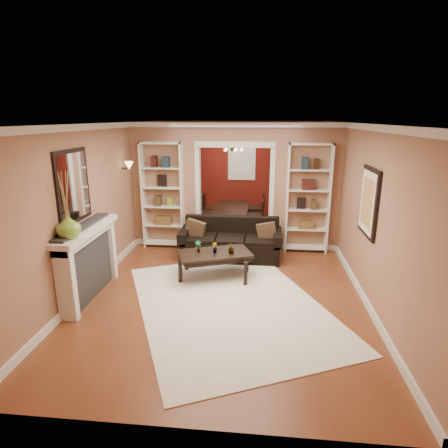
# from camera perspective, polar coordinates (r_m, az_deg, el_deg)

# --- Properties ---
(floor) EXTENTS (8.00, 8.00, 0.00)m
(floor) POSITION_cam_1_polar(r_m,az_deg,el_deg) (7.36, 0.86, -6.39)
(floor) COLOR brown
(floor) RESTS_ON ground
(ceiling) EXTENTS (8.00, 8.00, 0.00)m
(ceiling) POSITION_cam_1_polar(r_m,az_deg,el_deg) (6.80, 0.95, 15.14)
(ceiling) COLOR white
(ceiling) RESTS_ON ground
(wall_back) EXTENTS (8.00, 0.00, 8.00)m
(wall_back) POSITION_cam_1_polar(r_m,az_deg,el_deg) (10.89, 2.72, 8.31)
(wall_back) COLOR #A47257
(wall_back) RESTS_ON ground
(wall_front) EXTENTS (8.00, 0.00, 8.00)m
(wall_front) POSITION_cam_1_polar(r_m,az_deg,el_deg) (3.19, -5.38, -11.13)
(wall_front) COLOR #A47257
(wall_front) RESTS_ON ground
(wall_left) EXTENTS (0.00, 8.00, 8.00)m
(wall_left) POSITION_cam_1_polar(r_m,az_deg,el_deg) (7.49, -16.57, 4.15)
(wall_left) COLOR #A47257
(wall_left) RESTS_ON ground
(wall_right) EXTENTS (0.00, 8.00, 8.00)m
(wall_right) POSITION_cam_1_polar(r_m,az_deg,el_deg) (7.13, 19.25, 3.35)
(wall_right) COLOR #A47257
(wall_right) RESTS_ON ground
(partition_wall) EXTENTS (4.50, 0.15, 2.70)m
(partition_wall) POSITION_cam_1_polar(r_m,az_deg,el_deg) (8.13, 1.63, 5.70)
(partition_wall) COLOR #A47257
(partition_wall) RESTS_ON floor
(red_back_panel) EXTENTS (4.44, 0.04, 2.64)m
(red_back_panel) POSITION_cam_1_polar(r_m,az_deg,el_deg) (10.87, 2.71, 8.13)
(red_back_panel) COLOR maroon
(red_back_panel) RESTS_ON floor
(dining_window) EXTENTS (0.78, 0.03, 0.98)m
(dining_window) POSITION_cam_1_polar(r_m,az_deg,el_deg) (10.80, 2.71, 9.31)
(dining_window) COLOR #8CA5CC
(dining_window) RESTS_ON wall_back
(area_rug) EXTENTS (3.93, 4.47, 0.01)m
(area_rug) POSITION_cam_1_polar(r_m,az_deg,el_deg) (5.93, 0.81, -12.09)
(area_rug) COLOR white
(area_rug) RESTS_ON floor
(sofa) EXTENTS (2.05, 0.89, 0.80)m
(sofa) POSITION_cam_1_polar(r_m,az_deg,el_deg) (7.64, 1.03, -2.32)
(sofa) COLOR black
(sofa) RESTS_ON floor
(pillow_left) EXTENTS (0.41, 0.21, 0.40)m
(pillow_left) POSITION_cam_1_polar(r_m,az_deg,el_deg) (7.65, -4.42, -0.84)
(pillow_left) COLOR brown
(pillow_left) RESTS_ON sofa
(pillow_right) EXTENTS (0.38, 0.13, 0.37)m
(pillow_right) POSITION_cam_1_polar(r_m,az_deg,el_deg) (7.54, 6.55, -1.25)
(pillow_right) COLOR brown
(pillow_right) RESTS_ON sofa
(coffee_table) EXTENTS (1.42, 1.08, 0.48)m
(coffee_table) POSITION_cam_1_polar(r_m,az_deg,el_deg) (6.77, -1.42, -6.26)
(coffee_table) COLOR black
(coffee_table) RESTS_ON floor
(plant_left) EXTENTS (0.13, 0.11, 0.21)m
(plant_left) POSITION_cam_1_polar(r_m,az_deg,el_deg) (6.69, -3.95, -3.41)
(plant_left) COLOR #336626
(plant_left) RESTS_ON coffee_table
(plant_center) EXTENTS (0.13, 0.13, 0.18)m
(plant_center) POSITION_cam_1_polar(r_m,az_deg,el_deg) (6.65, -1.44, -3.63)
(plant_center) COLOR #336626
(plant_center) RESTS_ON coffee_table
(plant_right) EXTENTS (0.14, 0.14, 0.19)m
(plant_right) POSITION_cam_1_polar(r_m,az_deg,el_deg) (6.62, 1.09, -3.67)
(plant_right) COLOR #336626
(plant_right) RESTS_ON coffee_table
(bookshelf_left) EXTENTS (0.90, 0.30, 2.30)m
(bookshelf_left) POSITION_cam_1_polar(r_m,az_deg,el_deg) (8.26, -9.29, 4.25)
(bookshelf_left) COLOR white
(bookshelf_left) RESTS_ON floor
(bookshelf_right) EXTENTS (0.90, 0.30, 2.30)m
(bookshelf_right) POSITION_cam_1_polar(r_m,az_deg,el_deg) (8.04, 12.63, 3.75)
(bookshelf_right) COLOR white
(bookshelf_right) RESTS_ON floor
(fireplace) EXTENTS (0.32, 1.70, 1.16)m
(fireplace) POSITION_cam_1_polar(r_m,az_deg,el_deg) (6.32, -19.72, -5.57)
(fireplace) COLOR white
(fireplace) RESTS_ON floor
(vase) EXTENTS (0.42, 0.42, 0.35)m
(vase) POSITION_cam_1_polar(r_m,az_deg,el_deg) (5.65, -22.63, -0.29)
(vase) COLOR #7AA635
(vase) RESTS_ON fireplace
(mirror) EXTENTS (0.03, 0.95, 1.10)m
(mirror) POSITION_cam_1_polar(r_m,az_deg,el_deg) (6.06, -22.00, 5.33)
(mirror) COLOR silver
(mirror) RESTS_ON wall_left
(wall_sconce) EXTENTS (0.18, 0.18, 0.22)m
(wall_sconce) POSITION_cam_1_polar(r_m,az_deg,el_deg) (7.88, -14.67, 8.40)
(wall_sconce) COLOR #FFE0A5
(wall_sconce) RESTS_ON wall_left
(framed_art) EXTENTS (0.04, 0.85, 1.05)m
(framed_art) POSITION_cam_1_polar(r_m,az_deg,el_deg) (6.13, 21.12, 3.15)
(framed_art) COLOR black
(framed_art) RESTS_ON wall_right
(dining_table) EXTENTS (1.60, 0.89, 0.56)m
(dining_table) POSITION_cam_1_polar(r_m,az_deg,el_deg) (9.76, 1.29, 1.02)
(dining_table) COLOR black
(dining_table) RESTS_ON floor
(dining_chair_nw) EXTENTS (0.55, 0.55, 0.90)m
(dining_chair_nw) POSITION_cam_1_polar(r_m,az_deg,el_deg) (9.49, -2.16, 1.64)
(dining_chair_nw) COLOR black
(dining_chair_nw) RESTS_ON floor
(dining_chair_ne) EXTENTS (0.44, 0.44, 0.85)m
(dining_chair_ne) POSITION_cam_1_polar(r_m,az_deg,el_deg) (9.41, 4.49, 1.31)
(dining_chair_ne) COLOR black
(dining_chair_ne) RESTS_ON floor
(dining_chair_sw) EXTENTS (0.55, 0.55, 0.87)m
(dining_chair_sw) POSITION_cam_1_polar(r_m,az_deg,el_deg) (10.07, -1.70, 2.39)
(dining_chair_sw) COLOR black
(dining_chair_sw) RESTS_ON floor
(dining_chair_se) EXTENTS (0.49, 0.49, 0.92)m
(dining_chair_se) POSITION_cam_1_polar(r_m,az_deg,el_deg) (9.98, 4.58, 2.38)
(dining_chair_se) COLOR black
(dining_chair_se) RESTS_ON floor
(chandelier) EXTENTS (0.50, 0.50, 0.30)m
(chandelier) POSITION_cam_1_polar(r_m,az_deg,el_deg) (9.53, 2.33, 11.27)
(chandelier) COLOR #362818
(chandelier) RESTS_ON ceiling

